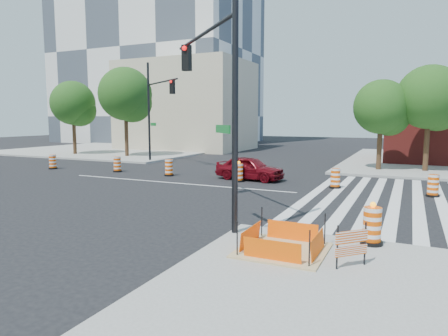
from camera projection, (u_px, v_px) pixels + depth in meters
The scene contains 21 objects.
ground at pixel (174, 183), 22.26m from camera, with size 120.00×120.00×0.00m, color black.
sidewalk_nw at pixel (125, 149), 46.00m from camera, with size 22.00×22.00×0.15m, color gray.
crosswalk_east at pixel (384, 200), 17.65m from camera, with size 6.75×13.50×0.01m.
lane_centerline at pixel (174, 183), 22.26m from camera, with size 14.00×0.12×0.01m, color silver.
excavation_pit at pixel (283, 248), 10.36m from camera, with size 2.20×2.20×0.90m.
beige_midrise at pixel (187, 106), 46.47m from camera, with size 14.00×10.00×10.00m, color #BEB291.
red_coupe at pixel (250, 168), 23.35m from camera, with size 1.63×4.06×1.38m, color #630811.
signal_pole_se at pixel (215, 73), 13.07m from camera, with size 4.55×4.46×8.24m.
signal_pole_nw at pixel (156, 102), 31.07m from camera, with size 4.97×3.55×7.91m.
pit_drum at pixel (372, 227), 10.86m from camera, with size 0.60×0.60×1.19m.
barricade at pixel (352, 243), 9.19m from camera, with size 0.64×0.66×1.03m.
tree_north_a at pixel (74, 106), 38.38m from camera, with size 4.21×4.21×7.16m.
tree_north_b at pixel (126, 97), 36.16m from camera, with size 4.82×4.82×8.19m.
tree_north_c at pixel (382, 110), 26.60m from camera, with size 3.65×3.62×6.16m.
tree_north_d at pixel (430, 101), 25.79m from camera, with size 4.13×4.13×7.01m.
median_drum_0 at pixel (53, 162), 28.37m from camera, with size 0.60×0.60×1.02m.
median_drum_1 at pixel (117, 165), 26.83m from camera, with size 0.60×0.60×1.02m.
median_drum_2 at pixel (169, 168), 24.96m from camera, with size 0.60×0.60×1.02m.
median_drum_3 at pixel (239, 173), 22.68m from camera, with size 0.60×0.60×1.18m.
median_drum_4 at pixel (335, 179), 20.54m from camera, with size 0.60×0.60×1.02m.
median_drum_5 at pixel (433, 186), 18.30m from camera, with size 0.60×0.60×1.02m.
Camera 1 is at (11.87, -18.72, 3.57)m, focal length 32.00 mm.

